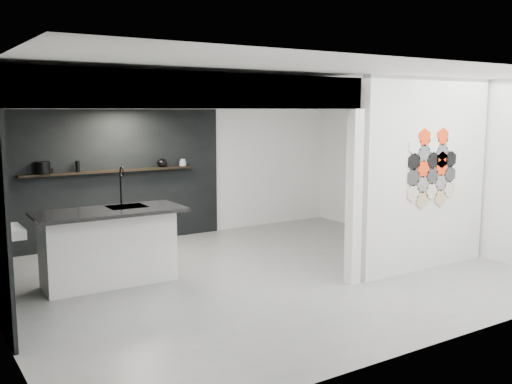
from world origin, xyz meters
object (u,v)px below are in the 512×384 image
object	(u,v)px
partition_panel	(426,175)
stockpot	(42,168)
wall_basin	(5,232)
glass_bowl	(183,163)
kitchen_island	(109,246)
utensil_cup	(51,171)
bottle_dark	(78,166)
glass_vase	(183,162)
kettle	(162,163)

from	to	relation	value
partition_panel	stockpot	bearing A→B (deg)	139.61
partition_panel	wall_basin	bearing A→B (deg)	161.77
glass_bowl	kitchen_island	bearing A→B (deg)	-134.94
kitchen_island	glass_bowl	distance (m)	3.11
stockpot	utensil_cup	world-z (taller)	stockpot
wall_basin	utensil_cup	world-z (taller)	utensil_cup
wall_basin	bottle_dark	world-z (taller)	bottle_dark
kitchen_island	glass_vase	xyz separation A→B (m)	(2.12, 2.12, 0.85)
stockpot	bottle_dark	bearing A→B (deg)	0.00
kettle	utensil_cup	world-z (taller)	kettle
kitchen_island	bottle_dark	xyz separation A→B (m)	(0.21, 2.12, 0.88)
stockpot	kettle	distance (m)	2.06
kettle	kitchen_island	bearing A→B (deg)	-142.89
kitchen_island	kettle	bearing A→B (deg)	52.48
glass_bowl	wall_basin	bearing A→B (deg)	-148.65
stockpot	utensil_cup	size ratio (longest dim) A/B	2.76
partition_panel	stockpot	xyz separation A→B (m)	(-4.54, 3.87, 0.02)
wall_basin	glass_vase	size ratio (longest dim) A/B	4.72
kitchen_island	glass_vase	world-z (taller)	kitchen_island
wall_basin	bottle_dark	xyz separation A→B (m)	(1.48, 2.07, 0.56)
wall_basin	glass_bowl	distance (m)	4.00
glass_bowl	glass_vase	size ratio (longest dim) A/B	0.97
partition_panel	kettle	world-z (taller)	partition_panel
stockpot	wall_basin	bearing A→B (deg)	-114.06
kettle	glass_vase	size ratio (longest dim) A/B	1.40
kitchen_island	glass_bowl	bearing A→B (deg)	46.33
wall_basin	bottle_dark	distance (m)	2.60
kitchen_island	bottle_dark	distance (m)	2.31
glass_bowl	utensil_cup	distance (m)	2.34
wall_basin	stockpot	distance (m)	2.33
glass_bowl	utensil_cup	bearing A→B (deg)	180.00
wall_basin	utensil_cup	size ratio (longest dim) A/B	6.87
partition_panel	kettle	distance (m)	4.60
wall_basin	glass_vase	distance (m)	4.01
kitchen_island	kettle	size ratio (longest dim) A/B	11.04
wall_basin	kettle	distance (m)	3.67
stockpot	kettle	world-z (taller)	stockpot
kitchen_island	utensil_cup	xyz separation A→B (m)	(-0.23, 2.12, 0.84)
stockpot	glass_bowl	world-z (taller)	stockpot
glass_bowl	glass_vase	bearing A→B (deg)	0.00
stockpot	bottle_dark	size ratio (longest dim) A/B	1.31
glass_vase	stockpot	bearing A→B (deg)	180.00
utensil_cup	kitchen_island	bearing A→B (deg)	-83.93
partition_panel	bottle_dark	size ratio (longest dim) A/B	15.22
partition_panel	stockpot	distance (m)	5.96
partition_panel	wall_basin	xyz separation A→B (m)	(-5.46, 1.80, -0.55)
kitchen_island	glass_vase	distance (m)	3.12
wall_basin	partition_panel	bearing A→B (deg)	-18.23
glass_vase	wall_basin	bearing A→B (deg)	-148.65
kitchen_island	glass_vase	size ratio (longest dim) A/B	15.45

